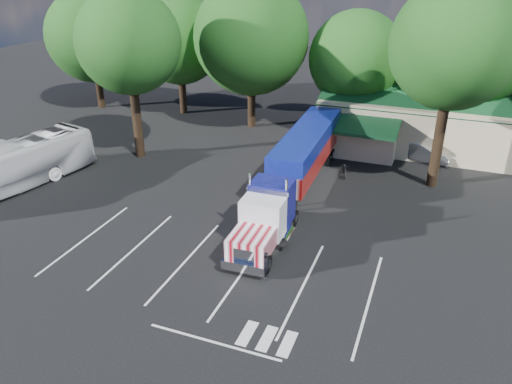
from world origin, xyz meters
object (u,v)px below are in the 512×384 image
(bicycle, at_px, (345,169))
(silver_sedan, at_px, (420,150))
(semi_truck, at_px, (298,164))
(tour_bus, at_px, (12,166))
(woman, at_px, (266,266))

(bicycle, xyz_separation_m, silver_sedan, (4.80, 5.18, 0.28))
(semi_truck, xyz_separation_m, tour_bus, (-18.31, -6.01, -0.58))
(silver_sedan, bearing_deg, bicycle, 146.85)
(semi_truck, relative_size, woman, 12.19)
(bicycle, height_order, silver_sedan, silver_sedan)
(semi_truck, xyz_separation_m, woman, (1.38, -9.82, -1.44))
(silver_sedan, bearing_deg, semi_truck, 152.22)
(bicycle, bearing_deg, silver_sedan, 33.92)
(semi_truck, height_order, bicycle, semi_truck)
(bicycle, bearing_deg, semi_truck, -132.81)
(semi_truck, bearing_deg, tour_bus, -163.34)
(woman, bearing_deg, bicycle, 2.51)
(semi_truck, bearing_deg, silver_sedan, 50.99)
(semi_truck, relative_size, bicycle, 9.89)
(woman, distance_m, silver_sedan, 20.04)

